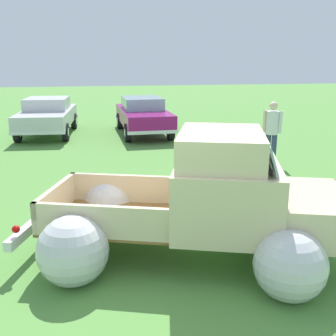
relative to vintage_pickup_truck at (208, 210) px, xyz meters
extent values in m
plane|color=#548C3D|center=(-0.37, 0.12, -0.76)|extent=(80.00, 80.00, 0.00)
cylinder|color=black|center=(1.28, 0.50, -0.38)|extent=(0.79, 0.45, 0.76)
cylinder|color=silver|center=(1.28, 0.50, -0.38)|extent=(0.40, 0.33, 0.34)
cylinder|color=black|center=(0.74, -1.16, -0.38)|extent=(0.79, 0.45, 0.76)
cylinder|color=silver|center=(0.74, -1.16, -0.38)|extent=(0.40, 0.33, 0.34)
cylinder|color=black|center=(-1.38, 1.37, -0.38)|extent=(0.79, 0.45, 0.76)
cylinder|color=silver|center=(-1.38, 1.37, -0.38)|extent=(0.40, 0.33, 0.34)
cylinder|color=black|center=(-1.92, -0.29, -0.38)|extent=(0.79, 0.45, 0.76)
cylinder|color=silver|center=(-1.92, -0.29, -0.38)|extent=(0.40, 0.33, 0.34)
sphere|color=silver|center=(-1.37, 1.42, -0.32)|extent=(1.21, 1.21, 0.96)
sphere|color=silver|center=(-1.94, -0.33, -0.32)|extent=(1.21, 1.21, 0.96)
cube|color=olive|center=(-1.27, 0.42, -0.22)|extent=(2.43, 2.10, 0.04)
cube|color=beige|center=(-1.04, 1.11, 0.01)|extent=(1.97, 0.71, 0.50)
cube|color=beige|center=(-1.50, -0.28, 0.01)|extent=(1.97, 0.71, 0.50)
cube|color=beige|center=(-0.34, 0.11, 0.01)|extent=(0.56, 1.49, 0.50)
cube|color=beige|center=(-2.21, 0.72, 0.01)|extent=(0.56, 1.49, 0.50)
cube|color=beige|center=(0.25, -0.08, 0.24)|extent=(1.91, 2.07, 0.95)
cube|color=beige|center=(0.15, -0.05, 0.94)|extent=(1.57, 1.82, 0.45)
cube|color=#8CADB7|center=(0.77, -0.25, 0.92)|extent=(0.60, 1.43, 0.38)
cube|color=beige|center=(1.25, -0.41, 0.04)|extent=(1.69, 1.93, 0.55)
sphere|color=silver|center=(1.29, 0.52, -0.34)|extent=(1.16, 1.16, 0.92)
sphere|color=silver|center=(0.73, -1.19, -0.34)|extent=(1.16, 1.16, 0.92)
cube|color=silver|center=(-2.50, 0.82, -0.30)|extent=(0.73, 1.92, 0.14)
sphere|color=red|center=(-2.21, 1.56, -0.12)|extent=(0.14, 0.14, 0.11)
sphere|color=red|center=(-2.71, 0.05, -0.12)|extent=(0.14, 0.14, 0.11)
cylinder|color=black|center=(-2.61, 9.46, -0.43)|extent=(0.25, 0.67, 0.66)
cylinder|color=silver|center=(-2.61, 9.46, -0.43)|extent=(0.23, 0.31, 0.30)
cylinder|color=black|center=(-4.29, 9.58, -0.43)|extent=(0.25, 0.67, 0.66)
cylinder|color=silver|center=(-4.29, 9.58, -0.43)|extent=(0.23, 0.31, 0.30)
cylinder|color=black|center=(-2.42, 12.19, -0.43)|extent=(0.25, 0.67, 0.66)
cylinder|color=silver|center=(-2.42, 12.19, -0.43)|extent=(0.23, 0.31, 0.30)
cylinder|color=black|center=(-4.10, 12.30, -0.43)|extent=(0.25, 0.67, 0.66)
cylinder|color=silver|center=(-4.10, 12.30, -0.43)|extent=(0.23, 0.31, 0.30)
cube|color=silver|center=(-3.36, 10.88, -0.05)|extent=(2.10, 4.39, 0.55)
cube|color=silver|center=(-3.34, 11.05, 0.45)|extent=(1.69, 1.90, 0.45)
cube|color=silver|center=(-3.21, 12.97, -0.31)|extent=(1.87, 0.23, 0.12)
cube|color=silver|center=(-3.50, 8.79, -0.31)|extent=(1.87, 0.23, 0.12)
cylinder|color=black|center=(1.18, 8.99, -0.43)|extent=(0.22, 0.67, 0.66)
cylinder|color=silver|center=(1.18, 8.99, -0.43)|extent=(0.22, 0.30, 0.30)
cylinder|color=black|center=(-0.41, 8.94, -0.43)|extent=(0.22, 0.67, 0.66)
cylinder|color=silver|center=(-0.41, 8.94, -0.43)|extent=(0.22, 0.30, 0.30)
cylinder|color=black|center=(1.09, 11.84, -0.43)|extent=(0.22, 0.67, 0.66)
cylinder|color=silver|center=(1.09, 11.84, -0.43)|extent=(0.22, 0.30, 0.30)
cylinder|color=black|center=(-0.50, 11.79, -0.43)|extent=(0.22, 0.67, 0.66)
cylinder|color=silver|center=(-0.50, 11.79, -0.43)|extent=(0.22, 0.30, 0.30)
cube|color=#8C1466|center=(0.34, 10.39, -0.05)|extent=(1.85, 4.52, 0.55)
cube|color=#8CADB7|center=(0.33, 10.57, 0.45)|extent=(1.53, 1.92, 0.45)
cube|color=silver|center=(0.27, 12.58, -0.31)|extent=(1.77, 0.16, 0.12)
cube|color=silver|center=(0.41, 8.20, -0.31)|extent=(1.77, 0.16, 0.12)
cylinder|color=navy|center=(3.37, 5.00, -0.33)|extent=(0.21, 0.21, 0.86)
cylinder|color=navy|center=(3.24, 5.10, -0.33)|extent=(0.21, 0.21, 0.86)
cylinder|color=silver|center=(3.31, 5.05, 0.42)|extent=(0.48, 0.48, 0.64)
cylinder|color=silver|center=(3.48, 4.92, 0.45)|extent=(0.13, 0.13, 0.61)
cylinder|color=beige|center=(3.13, 5.18, 0.45)|extent=(0.13, 0.13, 0.61)
sphere|color=beige|center=(3.31, 5.05, 0.89)|extent=(0.32, 0.32, 0.23)
camera|label=1|loc=(-1.58, -5.31, 2.14)|focal=42.85mm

